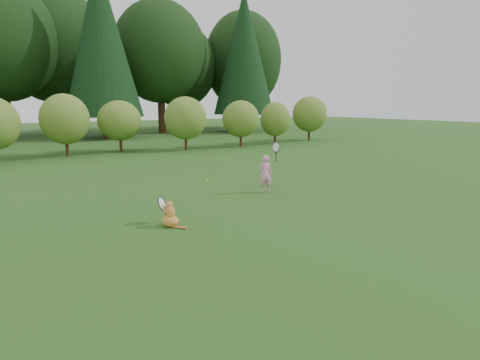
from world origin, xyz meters
TOP-DOWN VIEW (x-y plane):
  - ground at (0.00, 0.00)m, footprint 100.00×100.00m
  - shrub_row at (0.00, 13.00)m, footprint 28.00×3.00m
  - woodland_backdrop at (0.00, 23.00)m, footprint 48.00×10.00m
  - child at (1.81, 2.01)m, footprint 0.60×0.37m
  - cat at (-1.62, 0.54)m, footprint 0.42×0.78m
  - tennis_ball at (-0.11, 1.80)m, footprint 0.06×0.06m

SIDE VIEW (x-z plane):
  - ground at x=0.00m, z-range 0.00..0.00m
  - cat at x=-1.62m, z-range -0.08..0.62m
  - child at x=1.81m, z-range -0.23..1.30m
  - tennis_ball at x=-0.11m, z-range 0.53..0.58m
  - shrub_row at x=0.00m, z-range 0.00..2.80m
  - woodland_backdrop at x=0.00m, z-range 0.00..15.00m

